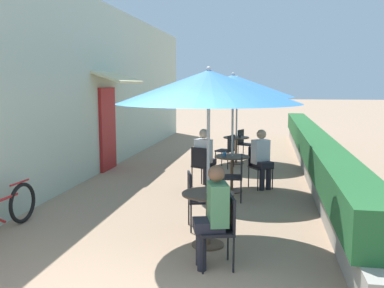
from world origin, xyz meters
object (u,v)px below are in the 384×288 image
at_px(cafe_chair_mid_back, 259,163).
at_px(coffee_cup_far, 240,136).
at_px(patio_umbrella_near, 209,87).
at_px(patio_umbrella_far, 237,85).
at_px(patio_umbrella_mid, 233,86).
at_px(seated_patron_mid_back, 262,156).
at_px(patio_table_far, 236,145).
at_px(cafe_chair_far_left, 227,148).
at_px(cafe_chair_near_left, 197,196).
at_px(cafe_chair_mid_left, 202,164).
at_px(patio_table_near, 208,209).
at_px(coffee_cup_mid, 224,154).
at_px(cafe_chair_near_right, 222,225).
at_px(seated_patron_near_right, 213,212).
at_px(cafe_chair_mid_right, 236,174).
at_px(seated_patron_mid_left, 205,155).
at_px(cafe_chair_far_right, 244,142).
at_px(patio_table_mid, 232,167).

height_order(cafe_chair_mid_back, coffee_cup_far, cafe_chair_mid_back).
xyz_separation_m(patio_umbrella_near, patio_umbrella_far, (-0.07, 6.17, 0.00)).
xyz_separation_m(patio_umbrella_mid, seated_patron_mid_back, (0.59, 0.36, -1.46)).
xyz_separation_m(patio_table_far, cafe_chair_far_left, (-0.18, -0.67, 0.01)).
bearing_deg(patio_umbrella_far, cafe_chair_near_left, -91.95).
relative_size(cafe_chair_near_left, cafe_chair_mid_left, 1.00).
bearing_deg(patio_table_near, coffee_cup_mid, 91.51).
distance_m(cafe_chair_near_right, cafe_chair_far_left, 6.17).
distance_m(cafe_chair_near_right, patio_umbrella_mid, 4.02).
relative_size(patio_umbrella_far, coffee_cup_far, 26.92).
height_order(cafe_chair_mid_left, patio_umbrella_far, patio_umbrella_far).
height_order(patio_umbrella_near, seated_patron_near_right, patio_umbrella_near).
height_order(patio_table_near, coffee_cup_mid, coffee_cup_mid).
relative_size(cafe_chair_near_left, patio_umbrella_far, 0.36).
relative_size(patio_umbrella_near, coffee_cup_mid, 26.92).
relative_size(seated_patron_near_right, coffee_cup_mid, 13.89).
relative_size(patio_umbrella_near, patio_umbrella_mid, 1.00).
distance_m(patio_table_near, cafe_chair_mid_right, 2.34).
xyz_separation_m(cafe_chair_near_left, patio_table_far, (0.19, 5.53, -0.01)).
height_order(cafe_chair_mid_left, cafe_chair_mid_back, same).
distance_m(coffee_cup_mid, patio_table_far, 3.24).
xyz_separation_m(cafe_chair_mid_back, coffee_cup_mid, (-0.68, -0.53, 0.26)).
bearing_deg(cafe_chair_mid_left, cafe_chair_near_left, -57.08).
relative_size(patio_table_far, patio_umbrella_far, 0.30).
bearing_deg(coffee_cup_mid, cafe_chair_mid_right, -65.73).
relative_size(cafe_chair_near_right, cafe_chair_mid_left, 1.00).
relative_size(patio_umbrella_mid, coffee_cup_mid, 26.92).
xyz_separation_m(patio_table_near, seated_patron_mid_left, (-0.54, 3.36, 0.18)).
height_order(cafe_chair_near_left, cafe_chair_mid_left, same).
bearing_deg(cafe_chair_far_right, patio_table_far, 6.28).
height_order(cafe_chair_near_left, patio_umbrella_mid, patio_umbrella_mid).
xyz_separation_m(seated_patron_mid_left, coffee_cup_far, (0.56, 2.77, 0.09)).
xyz_separation_m(cafe_chair_near_right, patio_umbrella_far, (-0.34, 6.82, 1.63)).
bearing_deg(patio_umbrella_mid, patio_umbrella_far, 92.64).
bearing_deg(coffee_cup_far, seated_patron_mid_back, -76.83).
xyz_separation_m(cafe_chair_mid_left, cafe_chair_far_left, (0.33, 2.24, 0.00)).
relative_size(cafe_chair_near_right, coffee_cup_mid, 9.67).
bearing_deg(patio_table_far, seated_patron_near_right, -88.07).
bearing_deg(coffee_cup_far, coffee_cup_mid, -91.80).
distance_m(seated_patron_mid_back, cafe_chair_far_left, 2.31).
bearing_deg(cafe_chair_far_right, cafe_chair_far_left, 6.28).
xyz_separation_m(cafe_chair_mid_right, seated_patron_mid_back, (0.47, 1.05, 0.17)).
xyz_separation_m(patio_table_near, cafe_chair_mid_right, (0.20, 2.34, 0.01)).
relative_size(cafe_chair_mid_back, patio_table_far, 1.18).
xyz_separation_m(patio_table_mid, seated_patron_mid_left, (-0.61, 0.33, 0.18)).
distance_m(patio_umbrella_mid, cafe_chair_far_right, 4.16).
distance_m(patio_table_mid, cafe_chair_mid_right, 0.70).
bearing_deg(cafe_chair_mid_right, patio_table_near, 171.00).
height_order(seated_patron_mid_left, patio_umbrella_far, patio_umbrella_far).
bearing_deg(coffee_cup_far, cafe_chair_far_left, -113.81).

